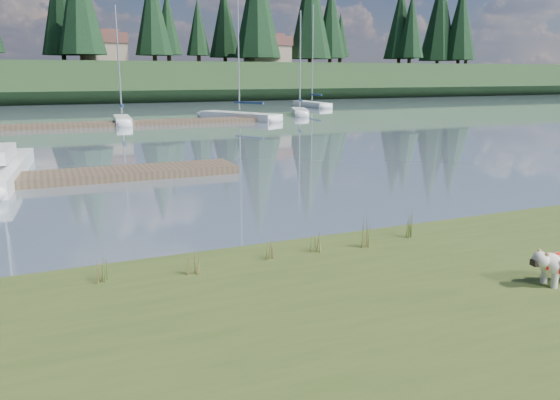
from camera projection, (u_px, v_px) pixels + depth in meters
name	position (u px, v px, depth m)	size (l,w,h in m)	color
ground	(84.00, 127.00, 38.84)	(200.00, 200.00, 0.00)	slate
bank	(308.00, 372.00, 6.62)	(60.00, 9.00, 0.35)	#3B4B1C
ridge	(60.00, 82.00, 76.71)	(200.00, 20.00, 5.00)	#1D3318
dock_near	(6.00, 181.00, 18.49)	(16.00, 2.00, 0.30)	#4C3D2C
dock_far	(113.00, 124.00, 39.58)	(26.00, 2.20, 0.30)	#4C3D2C
sailboat_bg_2	(122.00, 119.00, 41.36)	(1.52, 5.63, 8.64)	white
sailboat_bg_3	(233.00, 115.00, 45.62)	(5.56, 8.69, 12.92)	white
sailboat_bg_4	(299.00, 111.00, 50.36)	(3.31, 6.16, 9.25)	white
sailboat_bg_5	(309.00, 104.00, 62.67)	(1.61, 7.86, 11.23)	white
weed_0	(192.00, 261.00, 9.34)	(0.17, 0.14, 0.55)	#475B23
weed_1	(269.00, 249.00, 10.09)	(0.17, 0.14, 0.44)	#475B23
weed_2	(367.00, 232.00, 10.72)	(0.17, 0.14, 0.77)	#475B23
weed_3	(103.00, 269.00, 8.98)	(0.17, 0.14, 0.53)	#475B23
weed_4	(316.00, 242.00, 10.48)	(0.17, 0.14, 0.47)	#475B23
weed_5	(412.00, 224.00, 11.43)	(0.17, 0.14, 0.69)	#475B23
mud_lip	(207.00, 266.00, 10.58)	(60.00, 0.50, 0.14)	#33281C
conifer_5	(168.00, 22.00, 77.95)	(3.96, 3.96, 10.35)	#382619
conifer_6	(257.00, 2.00, 80.48)	(7.04, 7.04, 17.00)	#382619
conifer_7	(331.00, 20.00, 88.99)	(5.28, 5.28, 13.20)	#382619
conifer_8	(411.00, 25.00, 90.60)	(4.62, 4.62, 11.77)	#382619
conifer_9	(461.00, 21.00, 98.00)	(5.94, 5.94, 14.62)	#382619
house_1	(103.00, 47.00, 76.15)	(6.30, 5.30, 4.65)	gray
house_2	(267.00, 49.00, 83.66)	(6.30, 5.30, 4.65)	gray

